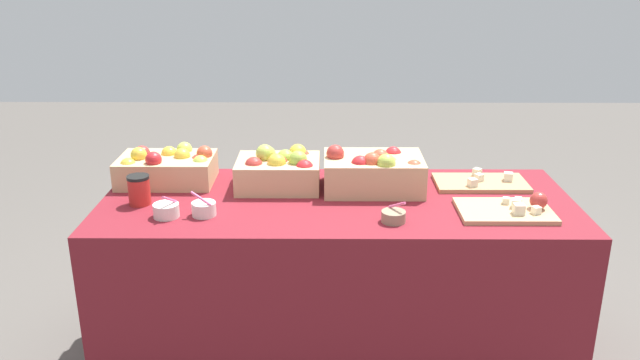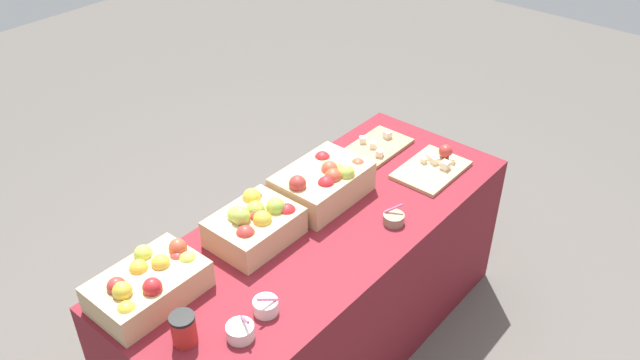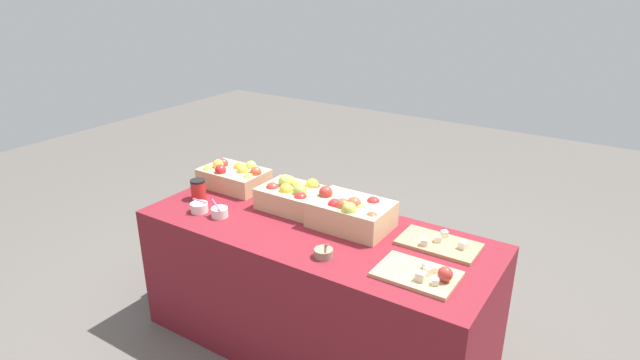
% 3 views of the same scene
% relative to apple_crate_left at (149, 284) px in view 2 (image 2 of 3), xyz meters
% --- Properties ---
extents(ground_plane, '(10.00, 10.00, 0.00)m').
position_rel_apple_crate_left_xyz_m(ground_plane, '(0.73, -0.20, -0.81)').
color(ground_plane, '#56514C').
extents(table, '(1.90, 0.76, 0.74)m').
position_rel_apple_crate_left_xyz_m(table, '(0.73, -0.20, -0.44)').
color(table, maroon).
rests_on(table, ground_plane).
extents(apple_crate_left, '(0.40, 0.26, 0.16)m').
position_rel_apple_crate_left_xyz_m(apple_crate_left, '(0.00, 0.00, 0.00)').
color(apple_crate_left, tan).
rests_on(apple_crate_left, table).
extents(apple_crate_middle, '(0.35, 0.27, 0.18)m').
position_rel_apple_crate_left_xyz_m(apple_crate_middle, '(0.49, -0.06, 0.01)').
color(apple_crate_middle, tan).
rests_on(apple_crate_middle, table).
extents(apple_crate_right, '(0.41, 0.28, 0.19)m').
position_rel_apple_crate_left_xyz_m(apple_crate_right, '(0.88, -0.09, 0.01)').
color(apple_crate_right, tan).
rests_on(apple_crate_right, table).
extents(cutting_board_front, '(0.35, 0.24, 0.08)m').
position_rel_apple_crate_left_xyz_m(cutting_board_front, '(1.38, -0.34, -0.05)').
color(cutting_board_front, tan).
rests_on(cutting_board_front, table).
extents(cutting_board_back, '(0.39, 0.22, 0.05)m').
position_rel_apple_crate_left_xyz_m(cutting_board_back, '(1.34, -0.03, -0.06)').
color(cutting_board_back, tan).
rests_on(cutting_board_back, table).
extents(sample_bowl_near, '(0.09, 0.09, 0.10)m').
position_rel_apple_crate_left_xyz_m(sample_bowl_near, '(0.22, -0.37, -0.04)').
color(sample_bowl_near, silver).
rests_on(sample_bowl_near, table).
extents(sample_bowl_mid, '(0.09, 0.09, 0.08)m').
position_rel_apple_crate_left_xyz_m(sample_bowl_mid, '(0.93, -0.42, -0.05)').
color(sample_bowl_mid, gray).
rests_on(sample_bowl_mid, table).
extents(sample_bowl_far, '(0.10, 0.10, 0.10)m').
position_rel_apple_crate_left_xyz_m(sample_bowl_far, '(0.08, -0.38, -0.04)').
color(sample_bowl_far, silver).
rests_on(sample_bowl_far, table).
extents(coffee_cup, '(0.09, 0.09, 0.12)m').
position_rel_apple_crate_left_xyz_m(coffee_cup, '(-0.05, -0.25, -0.01)').
color(coffee_cup, red).
rests_on(coffee_cup, table).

